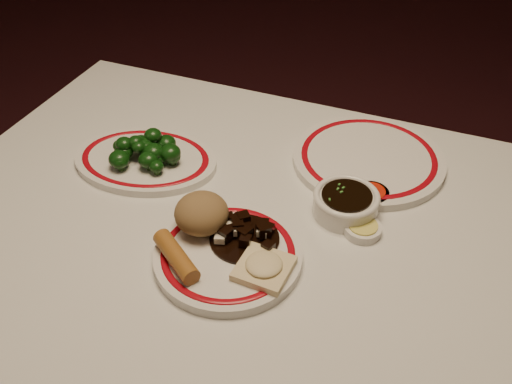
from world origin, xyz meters
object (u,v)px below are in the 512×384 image
object	(u,v)px
soy_bowl	(346,204)
broccoli_plate	(146,160)
main_plate	(228,255)
stirfry_heap	(244,232)
spring_roll	(176,256)
rice_mound	(202,213)
dining_table	(251,271)
broccoli_pile	(145,149)
fried_wonton	(264,267)

from	to	relation	value
soy_bowl	broccoli_plate	bearing A→B (deg)	-179.35
main_plate	stirfry_heap	distance (m)	0.05
broccoli_plate	stirfry_heap	bearing A→B (deg)	-26.92
spring_roll	rice_mound	bearing A→B (deg)	34.20
dining_table	broccoli_plate	size ratio (longest dim) A/B	3.88
spring_roll	broccoli_plate	xyz separation A→B (m)	(-0.19, 0.23, -0.02)
broccoli_plate	broccoli_pile	xyz separation A→B (m)	(0.01, -0.00, 0.03)
broccoli_pile	soy_bowl	xyz separation A→B (m)	(0.39, 0.01, -0.02)
rice_mound	soy_bowl	xyz separation A→B (m)	(0.21, 0.14, -0.03)
fried_wonton	broccoli_pile	world-z (taller)	broccoli_pile
dining_table	rice_mound	size ratio (longest dim) A/B	13.39
main_plate	soy_bowl	size ratio (longest dim) A/B	2.67
broccoli_pile	dining_table	bearing A→B (deg)	-21.91
spring_roll	stirfry_heap	size ratio (longest dim) A/B	0.93
dining_table	broccoli_pile	size ratio (longest dim) A/B	8.78
dining_table	spring_roll	distance (m)	0.19
dining_table	soy_bowl	distance (m)	0.21
main_plate	spring_roll	world-z (taller)	spring_roll
stirfry_heap	broccoli_pile	distance (m)	0.29
dining_table	main_plate	distance (m)	0.12
spring_roll	fried_wonton	bearing A→B (deg)	-39.81
rice_mound	fried_wonton	bearing A→B (deg)	-21.98
rice_mound	fried_wonton	size ratio (longest dim) A/B	1.07
dining_table	spring_roll	size ratio (longest dim) A/B	11.22
rice_mound	fried_wonton	distance (m)	0.14
rice_mound	stirfry_heap	xyz separation A→B (m)	(0.07, 0.01, -0.02)
stirfry_heap	spring_roll	bearing A→B (deg)	-128.78
main_plate	spring_roll	distance (m)	0.09
main_plate	dining_table	bearing A→B (deg)	80.75
fried_wonton	broccoli_pile	distance (m)	0.37
rice_mound	dining_table	bearing A→B (deg)	23.20
dining_table	broccoli_pile	bearing A→B (deg)	158.09
main_plate	spring_roll	xyz separation A→B (m)	(-0.06, -0.05, 0.02)
dining_table	stirfry_heap	bearing A→B (deg)	-92.42
dining_table	spring_roll	bearing A→B (deg)	-122.53
fried_wonton	soy_bowl	bearing A→B (deg)	68.79
soy_bowl	main_plate	bearing A→B (deg)	-128.65
rice_mound	broccoli_plate	world-z (taller)	rice_mound
broccoli_pile	stirfry_heap	bearing A→B (deg)	-26.73
stirfry_heap	soy_bowl	bearing A→B (deg)	45.93
spring_roll	soy_bowl	xyz separation A→B (m)	(0.21, 0.23, -0.01)
dining_table	broccoli_plate	bearing A→B (deg)	157.77
main_plate	stirfry_heap	size ratio (longest dim) A/B	2.64
dining_table	stirfry_heap	xyz separation A→B (m)	(-0.00, -0.03, 0.12)
stirfry_heap	broccoli_plate	size ratio (longest dim) A/B	0.37
main_plate	soy_bowl	bearing A→B (deg)	51.35
rice_mound	stirfry_heap	size ratio (longest dim) A/B	0.78
rice_mound	soy_bowl	distance (m)	0.25
spring_roll	fried_wonton	xyz separation A→B (m)	(0.13, 0.03, -0.00)
main_plate	fried_wonton	size ratio (longest dim) A/B	3.62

